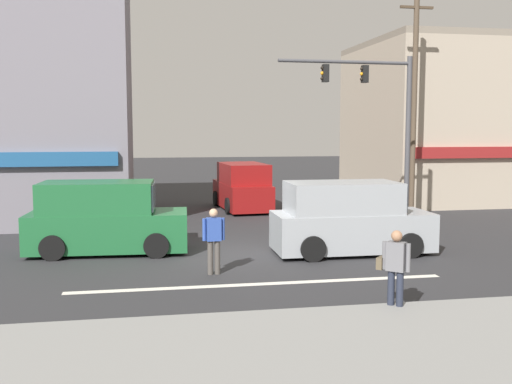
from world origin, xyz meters
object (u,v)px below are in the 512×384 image
(traffic_light_mast, at_px, (383,114))
(van_waiting_far, at_px, (105,219))
(pedestrian_foreground_with_bag, at_px, (395,266))
(utility_pole_far_right, at_px, (414,105))
(van_crossing_center, at_px, (242,188))
(pedestrian_mid_crossing, at_px, (214,237))
(van_approaching_near, at_px, (349,219))

(traffic_light_mast, bearing_deg, van_waiting_far, -166.87)
(van_waiting_far, height_order, pedestrian_foreground_with_bag, van_waiting_far)
(utility_pole_far_right, relative_size, van_waiting_far, 1.90)
(utility_pole_far_right, relative_size, van_crossing_center, 1.89)
(traffic_light_mast, distance_m, pedestrian_mid_crossing, 9.15)
(van_crossing_center, xyz_separation_m, van_approaching_near, (1.56, -10.02, 0.00))
(van_crossing_center, height_order, van_approaching_near, same)
(traffic_light_mast, bearing_deg, pedestrian_foreground_with_bag, -110.56)
(pedestrian_foreground_with_bag, bearing_deg, van_approaching_near, 79.81)
(traffic_light_mast, bearing_deg, van_crossing_center, 121.85)
(van_waiting_far, bearing_deg, van_crossing_center, 57.70)
(pedestrian_foreground_with_bag, bearing_deg, van_waiting_far, 130.62)
(van_approaching_near, xyz_separation_m, van_waiting_far, (-7.04, 1.36, 0.00))
(utility_pole_far_right, distance_m, pedestrian_mid_crossing, 13.01)
(van_crossing_center, height_order, pedestrian_foreground_with_bag, van_crossing_center)
(van_crossing_center, xyz_separation_m, pedestrian_mid_crossing, (-2.62, -11.87, -0.06))
(utility_pole_far_right, distance_m, van_waiting_far, 13.64)
(van_crossing_center, bearing_deg, van_approaching_near, -81.14)
(van_waiting_far, xyz_separation_m, pedestrian_foreground_with_bag, (6.02, -7.02, -0.05))
(van_crossing_center, xyz_separation_m, van_waiting_far, (-5.48, -8.67, 0.00))
(traffic_light_mast, height_order, van_crossing_center, traffic_light_mast)
(utility_pole_far_right, xyz_separation_m, pedestrian_mid_crossing, (-9.21, -8.43, -3.66))
(utility_pole_far_right, distance_m, van_crossing_center, 8.26)
(traffic_light_mast, distance_m, van_waiting_far, 10.25)
(van_crossing_center, bearing_deg, traffic_light_mast, -58.15)
(van_crossing_center, distance_m, pedestrian_mid_crossing, 12.15)
(van_crossing_center, relative_size, van_waiting_far, 1.00)
(pedestrian_mid_crossing, bearing_deg, van_waiting_far, 131.74)
(pedestrian_foreground_with_bag, bearing_deg, van_crossing_center, 91.99)
(pedestrian_foreground_with_bag, xyz_separation_m, pedestrian_mid_crossing, (-3.17, 3.82, -0.00))
(traffic_light_mast, bearing_deg, utility_pole_far_right, 49.44)
(van_waiting_far, distance_m, pedestrian_foreground_with_bag, 9.25)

